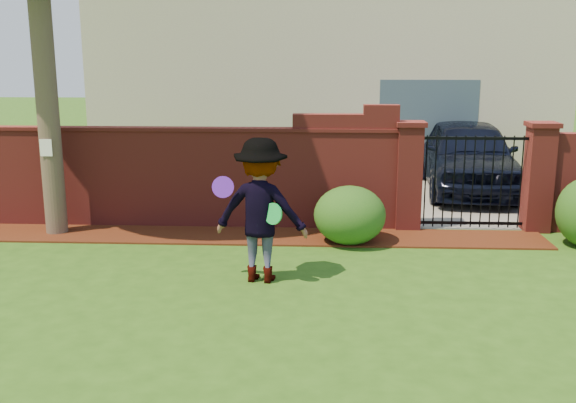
{
  "coord_description": "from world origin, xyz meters",
  "views": [
    {
      "loc": [
        0.89,
        -7.15,
        2.97
      ],
      "look_at": [
        0.45,
        1.4,
        1.05
      ],
      "focal_mm": 40.74,
      "sensor_mm": 36.0,
      "label": 1
    }
  ],
  "objects_px": {
    "car": "(470,157)",
    "man": "(260,211)",
    "frisbee_green": "(273,214)",
    "frisbee_purple": "(223,187)"
  },
  "relations": [
    {
      "from": "car",
      "to": "man",
      "type": "relative_size",
      "value": 2.45
    },
    {
      "from": "car",
      "to": "frisbee_green",
      "type": "xyz_separation_m",
      "value": [
        -3.85,
        -6.1,
        0.18
      ]
    },
    {
      "from": "car",
      "to": "frisbee_purple",
      "type": "bearing_deg",
      "value": -122.27
    },
    {
      "from": "man",
      "to": "frisbee_green",
      "type": "bearing_deg",
      "value": 141.95
    },
    {
      "from": "car",
      "to": "man",
      "type": "distance_m",
      "value": 7.14
    },
    {
      "from": "car",
      "to": "frisbee_green",
      "type": "bearing_deg",
      "value": -118.05
    },
    {
      "from": "man",
      "to": "frisbee_purple",
      "type": "distance_m",
      "value": 0.61
    },
    {
      "from": "man",
      "to": "frisbee_purple",
      "type": "xyz_separation_m",
      "value": [
        -0.45,
        -0.18,
        0.36
      ]
    },
    {
      "from": "man",
      "to": "frisbee_green",
      "type": "xyz_separation_m",
      "value": [
        0.19,
        -0.2,
        0.02
      ]
    },
    {
      "from": "frisbee_purple",
      "to": "car",
      "type": "bearing_deg",
      "value": 53.51
    }
  ]
}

